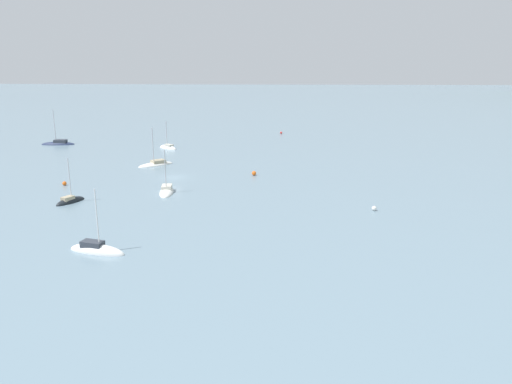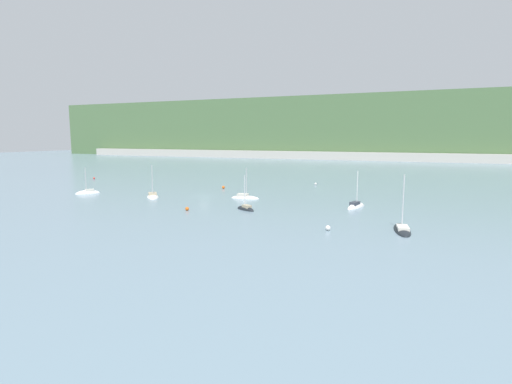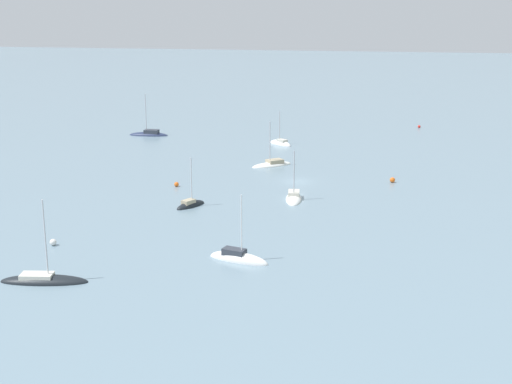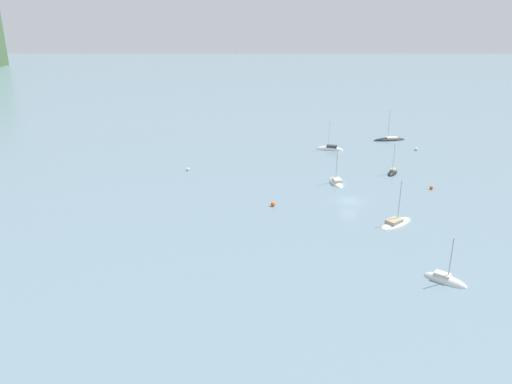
{
  "view_description": "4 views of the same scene",
  "coord_description": "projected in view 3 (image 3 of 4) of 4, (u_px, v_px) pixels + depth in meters",
  "views": [
    {
      "loc": [
        83.25,
        18.24,
        20.24
      ],
      "look_at": [
        14.23,
        14.93,
        1.45
      ],
      "focal_mm": 35.0,
      "sensor_mm": 36.0,
      "label": 1
    },
    {
      "loc": [
        46.37,
        -77.86,
        13.36
      ],
      "look_at": [
        15.5,
        -5.99,
        2.59
      ],
      "focal_mm": 28.0,
      "sensor_mm": 36.0,
      "label": 2
    },
    {
      "loc": [
        101.34,
        14.12,
        25.53
      ],
      "look_at": [
        12.12,
        -3.82,
        1.37
      ],
      "focal_mm": 50.0,
      "sensor_mm": 36.0,
      "label": 3
    },
    {
      "loc": [
        -82.81,
        16.74,
        32.54
      ],
      "look_at": [
        -1.47,
        16.73,
        2.31
      ],
      "focal_mm": 35.0,
      "sensor_mm": 36.0,
      "label": 4
    }
  ],
  "objects": [
    {
      "name": "sailboat_4",
      "position": [
        149.0,
        135.0,
        142.1
      ],
      "size": [
        2.9,
        7.97,
        8.93
      ],
      "rotation": [
        0.0,
        0.0,
        4.77
      ],
      "color": "#232D4C",
      "rests_on": "ground_plane"
    },
    {
      "name": "mooring_buoy_1",
      "position": [
        419.0,
        126.0,
        150.62
      ],
      "size": [
        0.6,
        0.6,
        0.6
      ],
      "color": "red",
      "rests_on": "ground_plane"
    },
    {
      "name": "mooring_buoy_3",
      "position": [
        53.0,
        242.0,
        77.43
      ],
      "size": [
        0.74,
        0.74,
        0.74
      ],
      "color": "white",
      "rests_on": "ground_plane"
    },
    {
      "name": "mooring_buoy_4",
      "position": [
        176.0,
        184.0,
        102.38
      ],
      "size": [
        0.67,
        0.67,
        0.67
      ],
      "color": "orange",
      "rests_on": "ground_plane"
    },
    {
      "name": "sailboat_3",
      "position": [
        191.0,
        206.0,
        92.44
      ],
      "size": [
        4.89,
        3.65,
        7.15
      ],
      "rotation": [
        0.0,
        0.0,
        2.63
      ],
      "color": "black",
      "rests_on": "ground_plane"
    },
    {
      "name": "sailboat_2",
      "position": [
        281.0,
        144.0,
        132.88
      ],
      "size": [
        4.72,
        5.3,
        7.1
      ],
      "rotation": [
        0.0,
        0.0,
        4.04
      ],
      "color": "white",
      "rests_on": "ground_plane"
    },
    {
      "name": "sailboat_0",
      "position": [
        272.0,
        165.0,
        115.75
      ],
      "size": [
        6.51,
        7.06,
        7.8
      ],
      "rotation": [
        0.0,
        0.0,
        5.41
      ],
      "color": "white",
      "rests_on": "ground_plane"
    },
    {
      "name": "ground_plane",
      "position": [
        297.0,
        182.0,
        105.27
      ],
      "size": [
        600.0,
        600.0,
        0.0
      ],
      "primitive_type": "plane",
      "color": "slate"
    },
    {
      "name": "sailboat_5",
      "position": [
        44.0,
        281.0,
        67.39
      ],
      "size": [
        3.6,
        8.65,
        8.76
      ],
      "rotation": [
        0.0,
        0.0,
        1.74
      ],
      "color": "black",
      "rests_on": "ground_plane"
    },
    {
      "name": "sailboat_6",
      "position": [
        294.0,
        199.0,
        95.74
      ],
      "size": [
        6.58,
        2.92,
        7.37
      ],
      "rotation": [
        0.0,
        0.0,
        0.12
      ],
      "color": "white",
      "rests_on": "ground_plane"
    },
    {
      "name": "mooring_buoy_2",
      "position": [
        392.0,
        180.0,
        104.7
      ],
      "size": [
        0.77,
        0.77,
        0.77
      ],
      "color": "orange",
      "rests_on": "ground_plane"
    },
    {
      "name": "sailboat_1",
      "position": [
        238.0,
        259.0,
        73.02
      ],
      "size": [
        3.34,
        6.82,
        7.92
      ],
      "rotation": [
        0.0,
        0.0,
        1.32
      ],
      "color": "white",
      "rests_on": "ground_plane"
    }
  ]
}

